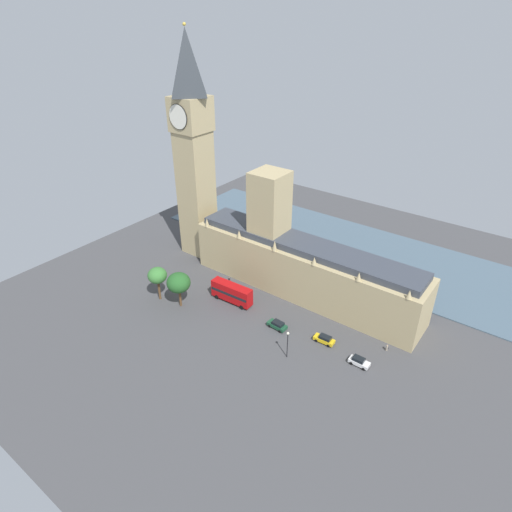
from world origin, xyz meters
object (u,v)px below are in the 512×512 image
at_px(street_lamp_midblock, 288,340).
at_px(car_dark_green_trailing, 277,325).
at_px(car_yellow_cab_far_end, 324,339).
at_px(pedestrian_under_trees, 387,348).
at_px(plane_tree_leading, 157,276).
at_px(parliament_building, 298,262).
at_px(pedestrian_near_tower, 229,280).
at_px(plane_tree_opposite_hall, 179,283).
at_px(double_decker_bus_corner, 232,292).
at_px(clock_tower, 193,147).
at_px(car_white_by_river_gate, 359,361).

bearing_deg(street_lamp_midblock, car_dark_green_trailing, -133.36).
xyz_separation_m(car_yellow_cab_far_end, pedestrian_under_trees, (-5.52, 11.40, -0.21)).
bearing_deg(plane_tree_leading, parliament_building, 133.68).
bearing_deg(pedestrian_near_tower, street_lamp_midblock, 67.84).
bearing_deg(car_yellow_cab_far_end, plane_tree_opposite_hall, 102.60).
bearing_deg(plane_tree_leading, street_lamp_midblock, 92.55).
height_order(plane_tree_leading, plane_tree_opposite_hall, plane_tree_opposite_hall).
bearing_deg(street_lamp_midblock, pedestrian_under_trees, 132.03).
distance_m(double_decker_bus_corner, street_lamp_midblock, 22.33).
bearing_deg(pedestrian_near_tower, parliament_building, 121.98).
bearing_deg(clock_tower, car_dark_green_trailing, 67.31).
relative_size(plane_tree_opposite_hall, street_lamp_midblock, 1.37).
xyz_separation_m(car_dark_green_trailing, plane_tree_leading, (7.83, -28.80, 5.68)).
relative_size(clock_tower, pedestrian_near_tower, 36.76).
bearing_deg(pedestrian_under_trees, double_decker_bus_corner, -107.46).
height_order(clock_tower, plane_tree_leading, clock_tower).
distance_m(pedestrian_under_trees, street_lamp_midblock, 20.94).
height_order(parliament_building, street_lamp_midblock, parliament_building).
relative_size(double_decker_bus_corner, plane_tree_leading, 1.24).
height_order(car_white_by_river_gate, pedestrian_near_tower, car_white_by_river_gate).
distance_m(clock_tower, pedestrian_near_tower, 35.28).
relative_size(parliament_building, street_lamp_midblock, 9.16).
relative_size(parliament_building, car_white_by_river_gate, 14.36).
bearing_deg(pedestrian_under_trees, car_dark_green_trailing, -97.75).
relative_size(plane_tree_leading, plane_tree_opposite_hall, 0.98).
distance_m(car_dark_green_trailing, plane_tree_leading, 30.38).
distance_m(car_white_by_river_gate, plane_tree_opposite_hall, 42.95).
height_order(car_white_by_river_gate, plane_tree_leading, plane_tree_leading).
height_order(pedestrian_under_trees, plane_tree_opposite_hall, plane_tree_opposite_hall).
distance_m(plane_tree_leading, street_lamp_midblock, 35.51).
bearing_deg(car_dark_green_trailing, parliament_building, 19.63).
bearing_deg(car_white_by_river_gate, car_dark_green_trailing, -89.05).
height_order(clock_tower, pedestrian_near_tower, clock_tower).
bearing_deg(parliament_building, pedestrian_under_trees, 73.72).
distance_m(pedestrian_under_trees, plane_tree_leading, 53.32).
height_order(double_decker_bus_corner, plane_tree_opposite_hall, plane_tree_opposite_hall).
height_order(double_decker_bus_corner, car_yellow_cab_far_end, double_decker_bus_corner).
bearing_deg(plane_tree_opposite_hall, pedestrian_under_trees, 107.74).
height_order(parliament_building, car_white_by_river_gate, parliament_building).
bearing_deg(pedestrian_under_trees, street_lamp_midblock, -74.71).
height_order(car_dark_green_trailing, pedestrian_under_trees, car_dark_green_trailing).
distance_m(pedestrian_near_tower, pedestrian_under_trees, 41.92).
bearing_deg(plane_tree_opposite_hall, clock_tower, -146.57).
height_order(clock_tower, plane_tree_opposite_hall, clock_tower).
relative_size(clock_tower, car_white_by_river_gate, 14.31).
bearing_deg(pedestrian_under_trees, parliament_building, -133.02).
bearing_deg(car_dark_green_trailing, double_decker_bus_corner, 86.31).
distance_m(clock_tower, car_white_by_river_gate, 65.78).
distance_m(parliament_building, car_dark_green_trailing, 17.48).
height_order(clock_tower, street_lamp_midblock, clock_tower).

